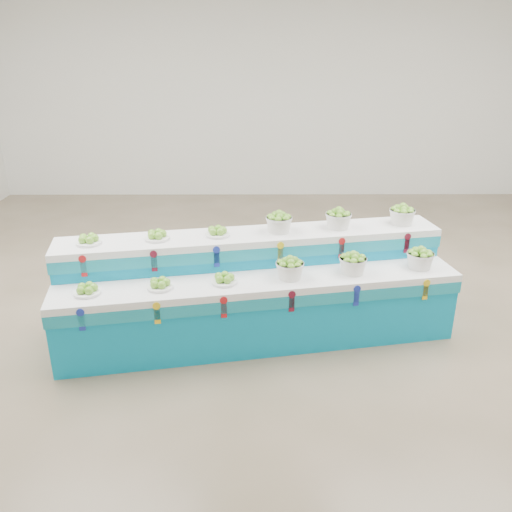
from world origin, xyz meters
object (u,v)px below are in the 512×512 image
at_px(basket_lower_left, 290,268).
at_px(basket_upper_right, 402,215).
at_px(plate_upper_mid, 157,235).
at_px(display_stand, 256,289).

xyz_separation_m(basket_lower_left, basket_upper_right, (1.23, 0.72, 0.30)).
relative_size(basket_lower_left, basket_upper_right, 1.00).
bearing_deg(plate_upper_mid, display_stand, -4.07).
bearing_deg(plate_upper_mid, basket_upper_right, 10.32).
bearing_deg(basket_upper_right, plate_upper_mid, -169.68).
bearing_deg(display_stand, basket_lower_left, -40.62).
relative_size(display_stand, basket_upper_right, 14.63).
distance_m(display_stand, plate_upper_mid, 1.13).
height_order(basket_lower_left, basket_upper_right, basket_upper_right).
xyz_separation_m(display_stand, basket_upper_right, (1.56, 0.53, 0.61)).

